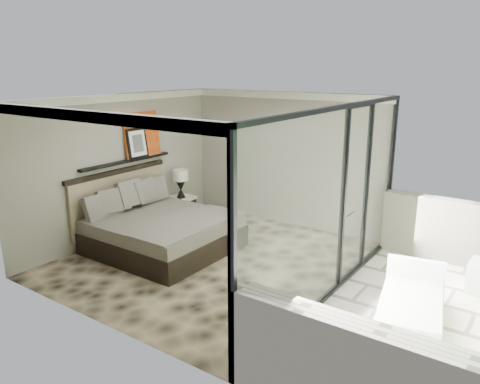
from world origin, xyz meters
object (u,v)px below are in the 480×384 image
Objects in this scene: table_lamp at (181,180)px; nightstand at (181,208)px; lounger at (411,309)px; bed at (159,229)px.

nightstand is at bearing 140.54° from table_lamp.
lounger is (5.36, -1.44, -0.72)m from table_lamp.
table_lamp is at bearing -17.09° from nightstand.
lounger reaches higher than nightstand.
bed is 4.52× the size of nightstand.
nightstand is 0.30× the size of lounger.
bed reaches higher than table_lamp.
lounger is at bearing 7.04° from nightstand.
bed is 3.80× the size of table_lamp.
bed is at bearing -62.25° from table_lamp.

